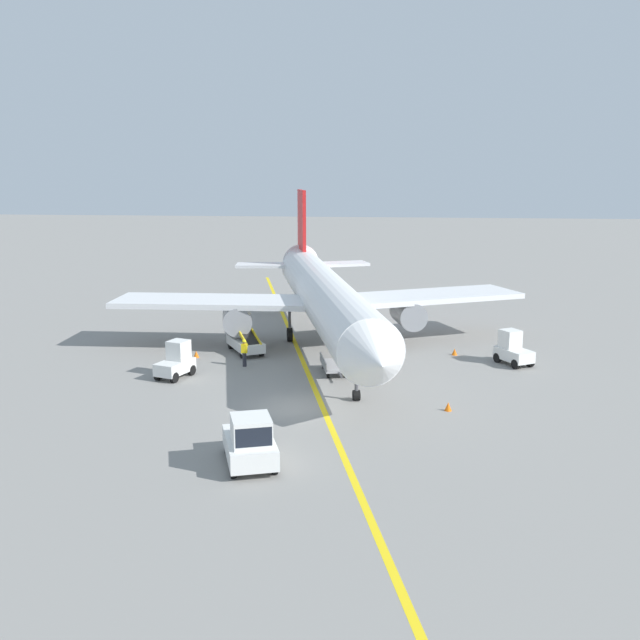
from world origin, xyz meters
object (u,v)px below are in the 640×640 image
Objects in this scene: airliner at (324,296)px; baggage_tug_near_wing at (176,361)px; ground_crew_marshaller at (244,352)px; safety_cone_wingtip_left at (196,354)px; safety_cone_nose_left at (454,352)px; pushback_tug at (250,442)px; safety_cone_nose_right at (448,406)px; baggage_tug_by_cargo_door at (513,349)px; belt_loader_forward_hold at (245,341)px; baggage_cart_loaded at (336,365)px.

baggage_tug_near_wing is at bearing -131.77° from airliner.
ground_crew_marshaller is 3.96m from safety_cone_wingtip_left.
airliner reaches higher than safety_cone_nose_left.
safety_cone_nose_right is at bearing 42.51° from pushback_tug.
airliner is at bearing 169.04° from safety_cone_nose_left.
pushback_tug is 21.24m from baggage_tug_by_cargo_door.
safety_cone_nose_left is at bearing 18.01° from ground_crew_marshaller.
belt_loader_forward_hold reaches higher than safety_cone_wingtip_left.
baggage_tug_near_wing is 6.11× the size of safety_cone_nose_left.
ground_crew_marshaller is at bearing -171.69° from baggage_tug_by_cargo_door.
baggage_tug_near_wing reaches higher than safety_cone_nose_left.
safety_cone_nose_right is at bearing -39.51° from belt_loader_forward_hold.
baggage_tug_near_wing is 4.33m from ground_crew_marshaller.
safety_cone_wingtip_left is at bearing 91.41° from baggage_tug_near_wing.
baggage_tug_near_wing is at bearing -165.61° from baggage_tug_by_cargo_door.
ground_crew_marshaller is (-3.45, 14.57, -0.08)m from pushback_tug.
baggage_cart_loaded is at bearing 80.93° from pushback_tug.
pushback_tug is at bearing -76.95° from belt_loader_forward_hold.
ground_crew_marshaller is (-16.26, -2.37, -0.02)m from baggage_tug_by_cargo_door.
baggage_tug_by_cargo_door is 16.43m from ground_crew_marshaller.
airliner is 9.40m from safety_cone_nose_left.
baggage_cart_loaded reaches higher than safety_cone_wingtip_left.
belt_loader_forward_hold is 16.26m from safety_cone_nose_right.
baggage_cart_loaded is 8.73× the size of safety_cone_nose_right.
airliner is 11.73m from baggage_tug_near_wing.
baggage_cart_loaded reaches higher than safety_cone_nose_left.
ground_crew_marshaller is (-4.23, -5.87, -2.51)m from airliner.
baggage_cart_loaded is at bearing -77.95° from airliner.
safety_cone_wingtip_left is (-7.74, -4.18, -3.20)m from airliner.
ground_crew_marshaller is 13.70m from safety_cone_nose_right.
pushback_tug is at bearing -99.07° from baggage_cart_loaded.
belt_loader_forward_hold is at bearing 103.05° from pushback_tug.
baggage_tug_near_wing is at bearing -88.59° from safety_cone_wingtip_left.
pushback_tug reaches higher than safety_cone_wingtip_left.
pushback_tug reaches higher than baggage_tug_by_cargo_door.
safety_cone_wingtip_left is (-15.33, 8.60, 0.00)m from safety_cone_nose_right.
belt_loader_forward_hold is at bearing 140.49° from safety_cone_nose_right.
pushback_tug is 13.73m from baggage_tug_near_wing.
airliner is at bearing 120.70° from safety_cone_nose_right.
pushback_tug is 13.96m from baggage_cart_loaded.
belt_loader_forward_hold is 7.66m from baggage_cart_loaded.
pushback_tug is at bearing -116.74° from safety_cone_nose_left.
safety_cone_nose_right is (7.59, -12.78, -3.20)m from airliner.
airliner reaches higher than belt_loader_forward_hold.
baggage_tug_by_cargo_door is at bearing 52.91° from pushback_tug.
airliner is at bearing 28.36° from safety_cone_wingtip_left.
baggage_tug_by_cargo_door is at bearing -16.22° from airliner.
airliner is at bearing 87.83° from pushback_tug.
baggage_cart_loaded is at bearing -145.46° from safety_cone_nose_left.
safety_cone_wingtip_left is (-3.51, 1.70, -0.69)m from ground_crew_marshaller.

